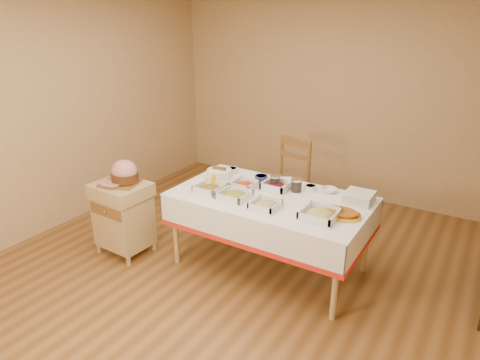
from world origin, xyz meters
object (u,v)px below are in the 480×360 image
object	(u,v)px
preserve_jar_right	(297,186)
bread_basket	(219,174)
dining_chair	(287,181)
dining_table	(270,212)
butcher_cart	(123,214)
mustard_bottle	(213,181)
plate_stack	(359,197)
preserve_jar_left	(275,182)
brass_platter	(340,213)
ham_on_board	(124,174)

from	to	relation	value
preserve_jar_right	bread_basket	bearing A→B (deg)	-173.72
dining_chair	bread_basket	xyz separation A→B (m)	(-0.37, -0.85, 0.29)
dining_table	butcher_cart	world-z (taller)	butcher_cart
bread_basket	mustard_bottle	bearing A→B (deg)	-68.23
preserve_jar_right	plate_stack	world-z (taller)	preserve_jar_right
dining_table	plate_stack	xyz separation A→B (m)	(0.74, 0.31, 0.21)
preserve_jar_left	preserve_jar_right	bearing A→B (deg)	8.55
brass_platter	preserve_jar_left	bearing A→B (deg)	161.32
butcher_cart	plate_stack	xyz separation A→B (m)	(2.16, 0.84, 0.37)
ham_on_board	preserve_jar_right	size ratio (longest dim) A/B	2.87
preserve_jar_right	preserve_jar_left	bearing A→B (deg)	-171.45
dining_chair	ham_on_board	xyz separation A→B (m)	(-1.08, -1.49, 0.35)
brass_platter	dining_table	bearing A→B (deg)	175.52
preserve_jar_left	bread_basket	xyz separation A→B (m)	(-0.62, -0.06, -0.01)
ham_on_board	brass_platter	bearing A→B (deg)	12.08
bread_basket	plate_stack	world-z (taller)	bread_basket
ham_on_board	preserve_jar_left	world-z (taller)	ham_on_board
dining_table	ham_on_board	xyz separation A→B (m)	(-1.38, -0.50, 0.27)
preserve_jar_left	bread_basket	distance (m)	0.62
mustard_bottle	plate_stack	bearing A→B (deg)	17.36
dining_table	mustard_bottle	xyz separation A→B (m)	(-0.58, -0.10, 0.23)
preserve_jar_left	butcher_cart	bearing A→B (deg)	-151.84
bread_basket	preserve_jar_right	bearing A→B (deg)	6.28
dining_table	plate_stack	size ratio (longest dim) A/B	7.31
dining_table	brass_platter	bearing A→B (deg)	-4.48
bread_basket	ham_on_board	bearing A→B (deg)	-137.86
mustard_bottle	bread_basket	size ratio (longest dim) A/B	0.61
preserve_jar_left	brass_platter	size ratio (longest dim) A/B	0.39
preserve_jar_right	mustard_bottle	distance (m)	0.81
butcher_cart	mustard_bottle	distance (m)	1.02
dining_table	bread_basket	bearing A→B (deg)	168.21
butcher_cart	preserve_jar_right	bearing A→B (deg)	25.77
preserve_jar_right	plate_stack	bearing A→B (deg)	7.45
dining_chair	preserve_jar_left	world-z (taller)	dining_chair
ham_on_board	mustard_bottle	distance (m)	0.90
dining_table	plate_stack	world-z (taller)	plate_stack
dining_chair	preserve_jar_left	bearing A→B (deg)	-72.93
preserve_jar_left	ham_on_board	bearing A→B (deg)	-152.17
mustard_bottle	dining_chair	bearing A→B (deg)	75.95
preserve_jar_right	brass_platter	world-z (taller)	preserve_jar_right
dining_table	butcher_cart	xyz separation A→B (m)	(-1.42, -0.53, -0.17)
ham_on_board	mustard_bottle	size ratio (longest dim) A/B	2.44
dining_chair	preserve_jar_left	size ratio (longest dim) A/B	7.47
dining_chair	plate_stack	distance (m)	1.28
mustard_bottle	preserve_jar_left	bearing A→B (deg)	30.26
preserve_jar_left	plate_stack	distance (m)	0.80
preserve_jar_right	ham_on_board	bearing A→B (deg)	-154.58
dining_chair	ham_on_board	distance (m)	1.88
preserve_jar_right	bread_basket	world-z (taller)	preserve_jar_right
butcher_cart	mustard_bottle	xyz separation A→B (m)	(0.84, 0.43, 0.40)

